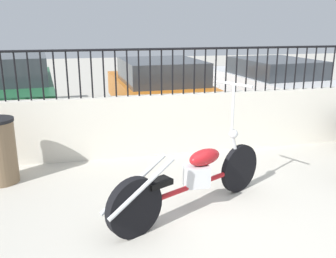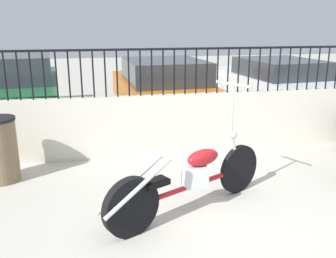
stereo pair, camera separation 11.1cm
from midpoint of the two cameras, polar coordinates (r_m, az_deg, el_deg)
The scene contains 8 objects.
ground_plane at distance 4.11m, azimuth 11.69°, elevation -14.60°, with size 40.00×40.00×0.00m, color #B7B2A5.
low_wall at distance 6.09m, azimuth 3.06°, elevation 0.85°, with size 10.08×0.18×0.97m.
fence_railing at distance 5.91m, azimuth 3.20°, elevation 9.96°, with size 10.08×0.04×0.73m.
motorcycle_red at distance 4.14m, azimuth 3.29°, elevation -7.93°, with size 2.06×1.15×1.41m.
trash_bin at distance 5.42m, azimuth -23.68°, elevation -2.90°, with size 0.47×0.47×0.88m.
car_green at distance 8.51m, azimuth -22.43°, elevation 5.64°, with size 2.28×4.52×1.44m.
car_orange at distance 8.36m, azimuth -0.36°, elevation 6.23°, with size 2.00×4.16×1.29m.
car_white at distance 9.75m, azimuth 16.40°, elevation 6.82°, with size 2.15×4.42×1.21m.
Camera 2 is at (-1.41, -3.25, 2.07)m, focal length 40.00 mm.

